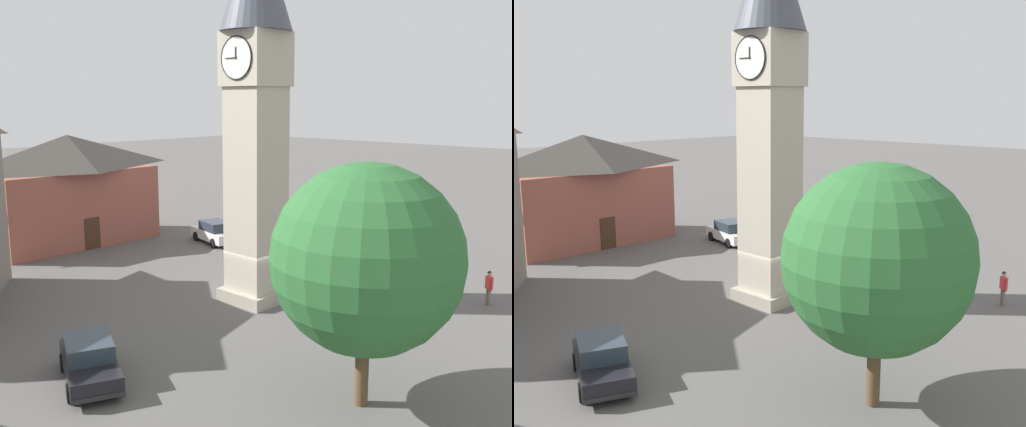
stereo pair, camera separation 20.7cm
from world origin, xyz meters
The scene contains 8 objects.
ground_plane centered at (0.00, 0.00, 0.00)m, with size 200.00×200.00×0.00m, color #565451.
clock_tower centered at (0.00, 0.00, 10.68)m, with size 3.36×3.36×18.31m.
car_blue_kerb centered at (10.20, -6.63, 0.76)m, with size 4.40×2.59×1.53m.
car_silver_kerb centered at (-1.76, 10.26, 0.76)m, with size 4.46×3.22×1.53m.
car_red_corner centered at (2.49, -6.16, 0.76)m, with size 3.71×4.36×1.53m.
pedestrian centered at (-8.60, -7.13, 1.01)m, with size 0.46×0.40×1.69m.
tree centered at (-9.54, 5.08, 4.86)m, with size 6.03×6.03×7.89m.
building_hall_far centered at (17.33, 0.12, 3.77)m, with size 5.46×11.58×7.39m.
Camera 1 is at (-19.36, 20.32, 9.72)m, focal length 41.84 mm.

